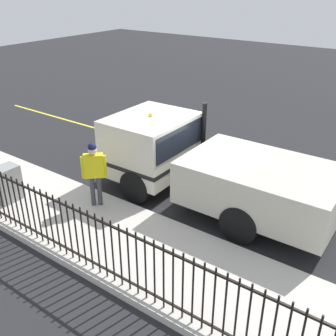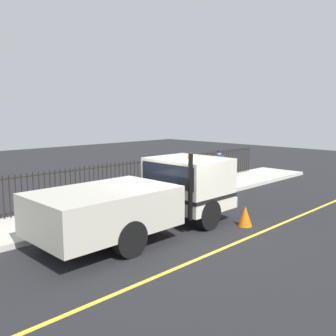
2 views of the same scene
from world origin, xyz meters
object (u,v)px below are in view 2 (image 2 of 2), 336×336
(work_truck, at_px, (154,193))
(traffic_cone, at_px, (245,216))
(utility_cabinet, at_px, (170,180))
(worker_standing, at_px, (153,176))
(pedestrian_distant, at_px, (219,163))

(work_truck, bearing_deg, traffic_cone, 54.05)
(work_truck, bearing_deg, utility_cabinet, 129.28)
(utility_cabinet, bearing_deg, worker_standing, 119.71)
(pedestrian_distant, relative_size, utility_cabinet, 1.64)
(worker_standing, bearing_deg, utility_cabinet, 166.16)
(work_truck, xyz_separation_m, utility_cabinet, (3.31, -4.00, -0.53))
(utility_cabinet, xyz_separation_m, traffic_cone, (-5.04, 1.59, -0.34))
(worker_standing, xyz_separation_m, traffic_cone, (-3.82, -0.56, -0.94))
(worker_standing, xyz_separation_m, pedestrian_distant, (0.96, -5.40, -0.10))
(pedestrian_distant, bearing_deg, worker_standing, -109.83)
(worker_standing, xyz_separation_m, utility_cabinet, (1.23, -2.15, -0.60))
(utility_cabinet, bearing_deg, work_truck, 129.61)
(work_truck, height_order, pedestrian_distant, work_truck)
(utility_cabinet, distance_m, traffic_cone, 5.30)
(pedestrian_distant, relative_size, traffic_cone, 2.47)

